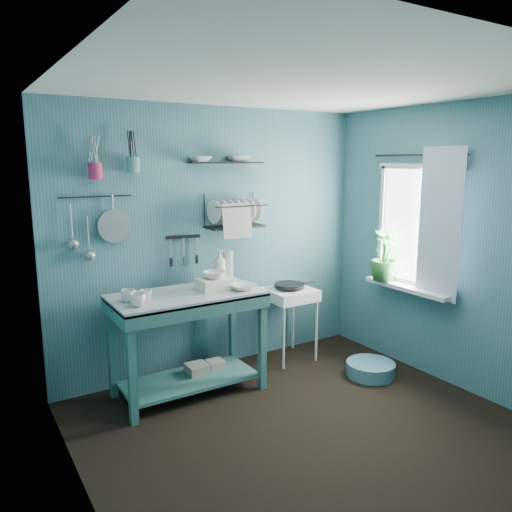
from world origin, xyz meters
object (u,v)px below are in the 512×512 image
mug_right (129,296)px  frying_pan (289,285)px  water_bottle (228,266)px  storage_tin_small (216,371)px  mug_mid (146,296)px  hotplate_stand (289,324)px  colander (114,226)px  utensil_cup_magenta (95,171)px  mug_left (138,300)px  work_counter (188,344)px  wash_tub (214,284)px  soap_bottle (220,266)px  utensil_cup_teal (133,165)px  storage_tin_large (197,376)px  potted_plant (384,256)px  dish_rack (235,211)px  floor_basin (371,369)px

mug_right → frying_pan: 1.71m
water_bottle → storage_tin_small: bearing=-147.5°
mug_mid → mug_right: 0.13m
frying_pan → water_bottle: bearing=176.0°
mug_mid → hotplate_stand: size_ratio=0.14×
water_bottle → mug_right: bearing=-167.8°
colander → utensil_cup_magenta: bearing=-167.6°
hotplate_stand → mug_left: bearing=-175.1°
water_bottle → work_counter: bearing=-157.1°
wash_tub → work_counter: bearing=175.4°
soap_bottle → utensil_cup_teal: bearing=168.1°
work_counter → hotplate_stand: work_counter is taller
utensil_cup_magenta → work_counter: bearing=-29.8°
mug_right → wash_tub: bearing=-1.5°
work_counter → storage_tin_small: (0.30, 0.08, -0.35)m
storage_tin_large → soap_bottle: bearing=25.1°
wash_tub → potted_plant: potted_plant is taller
water_bottle → dish_rack: dish_rack is taller
colander → floor_basin: colander is taller
floor_basin → mug_right: bearing=164.4°
storage_tin_large → floor_basin: (1.50, -0.64, -0.04)m
utensil_cup_magenta → potted_plant: bearing=-15.1°
hotplate_stand → storage_tin_small: bearing=179.6°
dish_rack → mug_right: bearing=-171.4°
mug_mid → utensil_cup_magenta: size_ratio=0.77×
utensil_cup_teal → storage_tin_small: bearing=-24.3°
utensil_cup_teal → storage_tin_large: (0.40, -0.30, -1.86)m
utensil_cup_teal → utensil_cup_magenta: bearing=180.0°
mug_right → floor_basin: size_ratio=0.27×
soap_bottle → potted_plant: (1.54, -0.55, 0.03)m
hotplate_stand → colander: colander is taller
mug_right → frying_pan: (1.69, 0.17, -0.18)m
water_bottle → storage_tin_large: water_bottle is taller
mug_left → wash_tub: wash_tub is taller
frying_pan → colander: bearing=172.9°
mug_left → floor_basin: (2.08, -0.43, -0.88)m
dish_rack → potted_plant: size_ratio=1.10×
colander → potted_plant: size_ratio=0.56×
wash_tub → water_bottle: size_ratio=1.00×
soap_bottle → potted_plant: 1.64m
mug_mid → utensil_cup_magenta: 1.08m
utensil_cup_magenta → dish_rack: bearing=-2.3°
hotplate_stand → potted_plant: 1.17m
potted_plant → floor_basin: 1.11m
mug_mid → dish_rack: size_ratio=0.18×
mug_left → utensil_cup_magenta: bearing=104.6°
dish_rack → storage_tin_large: bearing=-161.4°
work_counter → mug_mid: mug_mid is taller
work_counter → storage_tin_small: work_counter is taller
potted_plant → wash_tub: bearing=169.2°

